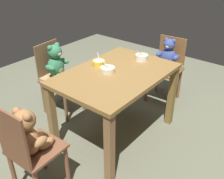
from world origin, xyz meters
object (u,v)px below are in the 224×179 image
Objects in this scene: teddy_chair_far_center at (58,69)px; porridge_bowl_cream_center at (108,70)px; teddy_chair_near_left at (29,140)px; porridge_bowl_white_near_right at (142,57)px; porridge_bowl_yellow_far_center at (99,63)px; teddy_chair_near_right at (167,61)px; dining_table at (116,83)px.

porridge_bowl_cream_center is (0.01, -0.75, 0.22)m from teddy_chair_far_center.
teddy_chair_near_left is 0.99m from porridge_bowl_cream_center.
porridge_bowl_white_near_right is 1.14× the size of porridge_bowl_yellow_far_center.
teddy_chair_far_center is 0.78m from porridge_bowl_cream_center.
teddy_chair_near_left reaches higher than teddy_chair_near_right.
teddy_chair_near_right is 1.05m from porridge_bowl_yellow_far_center.
porridge_bowl_yellow_far_center is at bearing 70.29° from porridge_bowl_cream_center.
dining_table is 8.36× the size of porridge_bowl_white_near_right.
porridge_bowl_white_near_right reaches higher than porridge_bowl_yellow_far_center.
teddy_chair_near_left is at bearing 177.96° from dining_table.
teddy_chair_near_left is at bearing 177.60° from porridge_bowl_white_near_right.
porridge_bowl_yellow_far_center is (-0.40, 0.26, -0.00)m from porridge_bowl_white_near_right.
porridge_bowl_cream_center is at bearing -10.43° from teddy_chair_near_right.
teddy_chair_near_left is at bearing -56.27° from teddy_chair_far_center.
teddy_chair_near_left is (-2.01, 0.08, 0.02)m from teddy_chair_near_right.
porridge_bowl_yellow_far_center is at bearing -19.92° from teddy_chair_near_right.
teddy_chair_far_center reaches higher than dining_table.
porridge_bowl_white_near_right reaches higher than teddy_chair_far_center.
teddy_chair_near_left reaches higher than porridge_bowl_yellow_far_center.
teddy_chair_near_left reaches higher than dining_table.
teddy_chair_near_left is (-1.01, 0.04, -0.08)m from dining_table.
porridge_bowl_white_near_right is at bearing -3.28° from dining_table.
teddy_chair_far_center reaches higher than teddy_chair_near_right.
teddy_chair_near_right is 5.49× the size of porridge_bowl_cream_center.
teddy_chair_far_center is at bearing 90.54° from porridge_bowl_cream_center.
teddy_chair_near_left is at bearing -178.06° from porridge_bowl_cream_center.
teddy_chair_near_right is 2.01m from teddy_chair_near_left.
teddy_chair_far_center is at bearing 93.59° from dining_table.
teddy_chair_near_left is 5.76× the size of porridge_bowl_cream_center.
porridge_bowl_yellow_far_center is at bearing 86.50° from dining_table.
porridge_bowl_cream_center is (-1.04, 0.11, 0.23)m from teddy_chair_near_right.
porridge_bowl_white_near_right reaches higher than porridge_bowl_cream_center.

